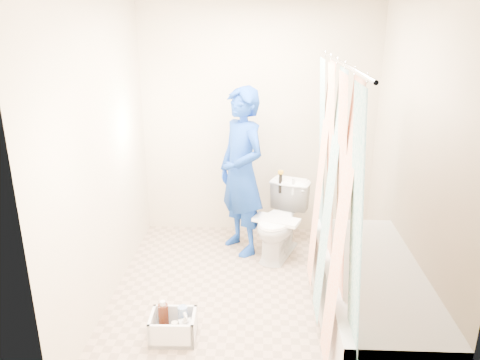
{
  "coord_description": "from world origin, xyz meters",
  "views": [
    {
      "loc": [
        0.03,
        -3.44,
        2.21
      ],
      "look_at": [
        -0.15,
        0.41,
        0.87
      ],
      "focal_mm": 35.0,
      "sensor_mm": 36.0,
      "label": 1
    }
  ],
  "objects_px": {
    "toilet": "(280,221)",
    "plumber": "(242,172)",
    "bathtub": "(370,297)",
    "cleaning_caddy": "(175,327)"
  },
  "relations": [
    {
      "from": "toilet",
      "to": "plumber",
      "type": "distance_m",
      "value": 0.61
    },
    {
      "from": "bathtub",
      "to": "toilet",
      "type": "distance_m",
      "value": 1.3
    },
    {
      "from": "plumber",
      "to": "cleaning_caddy",
      "type": "xyz_separation_m",
      "value": [
        -0.43,
        -1.42,
        -0.72
      ]
    },
    {
      "from": "bathtub",
      "to": "cleaning_caddy",
      "type": "relative_size",
      "value": 5.26
    },
    {
      "from": "bathtub",
      "to": "plumber",
      "type": "height_order",
      "value": "plumber"
    },
    {
      "from": "cleaning_caddy",
      "to": "toilet",
      "type": "bearing_deg",
      "value": 57.07
    },
    {
      "from": "toilet",
      "to": "plumber",
      "type": "bearing_deg",
      "value": -171.67
    },
    {
      "from": "plumber",
      "to": "cleaning_caddy",
      "type": "bearing_deg",
      "value": -52.23
    },
    {
      "from": "cleaning_caddy",
      "to": "bathtub",
      "type": "bearing_deg",
      "value": 5.78
    },
    {
      "from": "bathtub",
      "to": "toilet",
      "type": "height_order",
      "value": "toilet"
    }
  ]
}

